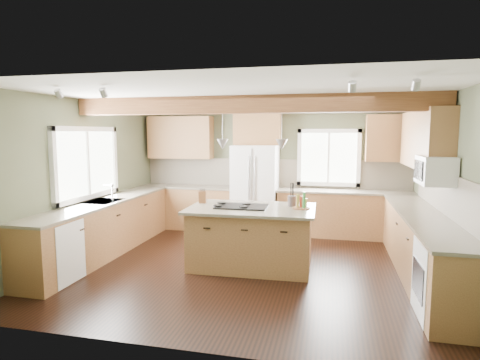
# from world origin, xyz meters

# --- Properties ---
(floor) EXTENTS (5.60, 5.60, 0.00)m
(floor) POSITION_xyz_m (0.00, 0.00, 0.00)
(floor) COLOR black
(floor) RESTS_ON ground
(ceiling) EXTENTS (5.60, 5.60, 0.00)m
(ceiling) POSITION_xyz_m (0.00, 0.00, 2.60)
(ceiling) COLOR silver
(ceiling) RESTS_ON wall_back
(wall_back) EXTENTS (5.60, 0.00, 5.60)m
(wall_back) POSITION_xyz_m (0.00, 2.50, 1.30)
(wall_back) COLOR #4A4F38
(wall_back) RESTS_ON ground
(wall_left) EXTENTS (0.00, 5.00, 5.00)m
(wall_left) POSITION_xyz_m (-2.80, 0.00, 1.30)
(wall_left) COLOR #4A4F38
(wall_left) RESTS_ON ground
(wall_right) EXTENTS (0.00, 5.00, 5.00)m
(wall_right) POSITION_xyz_m (2.80, 0.00, 1.30)
(wall_right) COLOR #4A4F38
(wall_right) RESTS_ON ground
(ceiling_beam) EXTENTS (5.55, 0.26, 0.26)m
(ceiling_beam) POSITION_xyz_m (0.00, 0.04, 2.47)
(ceiling_beam) COLOR #552B18
(ceiling_beam) RESTS_ON ceiling
(soffit_trim) EXTENTS (5.55, 0.20, 0.10)m
(soffit_trim) POSITION_xyz_m (0.00, 2.40, 2.54)
(soffit_trim) COLOR #552B18
(soffit_trim) RESTS_ON ceiling
(backsplash_back) EXTENTS (5.58, 0.03, 0.58)m
(backsplash_back) POSITION_xyz_m (0.00, 2.48, 1.21)
(backsplash_back) COLOR brown
(backsplash_back) RESTS_ON wall_back
(backsplash_right) EXTENTS (0.03, 3.70, 0.58)m
(backsplash_right) POSITION_xyz_m (2.78, 0.05, 1.21)
(backsplash_right) COLOR brown
(backsplash_right) RESTS_ON wall_right
(base_cab_back_left) EXTENTS (2.02, 0.60, 0.88)m
(base_cab_back_left) POSITION_xyz_m (-1.79, 2.20, 0.44)
(base_cab_back_left) COLOR brown
(base_cab_back_left) RESTS_ON floor
(counter_back_left) EXTENTS (2.06, 0.64, 0.04)m
(counter_back_left) POSITION_xyz_m (-1.79, 2.20, 0.90)
(counter_back_left) COLOR brown
(counter_back_left) RESTS_ON base_cab_back_left
(base_cab_back_right) EXTENTS (2.62, 0.60, 0.88)m
(base_cab_back_right) POSITION_xyz_m (1.49, 2.20, 0.44)
(base_cab_back_right) COLOR brown
(base_cab_back_right) RESTS_ON floor
(counter_back_right) EXTENTS (2.66, 0.64, 0.04)m
(counter_back_right) POSITION_xyz_m (1.49, 2.20, 0.90)
(counter_back_right) COLOR brown
(counter_back_right) RESTS_ON base_cab_back_right
(base_cab_left) EXTENTS (0.60, 3.70, 0.88)m
(base_cab_left) POSITION_xyz_m (-2.50, 0.05, 0.44)
(base_cab_left) COLOR brown
(base_cab_left) RESTS_ON floor
(counter_left) EXTENTS (0.64, 3.74, 0.04)m
(counter_left) POSITION_xyz_m (-2.50, 0.05, 0.90)
(counter_left) COLOR brown
(counter_left) RESTS_ON base_cab_left
(base_cab_right) EXTENTS (0.60, 3.70, 0.88)m
(base_cab_right) POSITION_xyz_m (2.50, 0.05, 0.44)
(base_cab_right) COLOR brown
(base_cab_right) RESTS_ON floor
(counter_right) EXTENTS (0.64, 3.74, 0.04)m
(counter_right) POSITION_xyz_m (2.50, 0.05, 0.90)
(counter_right) COLOR brown
(counter_right) RESTS_ON base_cab_right
(upper_cab_back_left) EXTENTS (1.40, 0.35, 0.90)m
(upper_cab_back_left) POSITION_xyz_m (-1.99, 2.33, 1.95)
(upper_cab_back_left) COLOR brown
(upper_cab_back_left) RESTS_ON wall_back
(upper_cab_over_fridge) EXTENTS (0.96, 0.35, 0.70)m
(upper_cab_over_fridge) POSITION_xyz_m (-0.30, 2.33, 2.15)
(upper_cab_over_fridge) COLOR brown
(upper_cab_over_fridge) RESTS_ON wall_back
(upper_cab_right) EXTENTS (0.35, 2.20, 0.90)m
(upper_cab_right) POSITION_xyz_m (2.62, 0.90, 1.95)
(upper_cab_right) COLOR brown
(upper_cab_right) RESTS_ON wall_right
(upper_cab_back_corner) EXTENTS (0.90, 0.35, 0.90)m
(upper_cab_back_corner) POSITION_xyz_m (2.30, 2.33, 1.95)
(upper_cab_back_corner) COLOR brown
(upper_cab_back_corner) RESTS_ON wall_back
(window_left) EXTENTS (0.04, 1.60, 1.05)m
(window_left) POSITION_xyz_m (-2.78, 0.05, 1.55)
(window_left) COLOR white
(window_left) RESTS_ON wall_left
(window_back) EXTENTS (1.10, 0.04, 1.00)m
(window_back) POSITION_xyz_m (1.15, 2.48, 1.55)
(window_back) COLOR white
(window_back) RESTS_ON wall_back
(sink) EXTENTS (0.50, 0.65, 0.03)m
(sink) POSITION_xyz_m (-2.50, 0.05, 0.91)
(sink) COLOR #262628
(sink) RESTS_ON counter_left
(faucet) EXTENTS (0.02, 0.02, 0.28)m
(faucet) POSITION_xyz_m (-2.32, 0.05, 1.05)
(faucet) COLOR #B2B2B7
(faucet) RESTS_ON sink
(dishwasher) EXTENTS (0.60, 0.60, 0.84)m
(dishwasher) POSITION_xyz_m (-2.49, -1.25, 0.43)
(dishwasher) COLOR white
(dishwasher) RESTS_ON floor
(oven) EXTENTS (0.60, 0.72, 0.84)m
(oven) POSITION_xyz_m (2.49, -1.25, 0.43)
(oven) COLOR white
(oven) RESTS_ON floor
(microwave) EXTENTS (0.40, 0.70, 0.38)m
(microwave) POSITION_xyz_m (2.58, -0.05, 1.55)
(microwave) COLOR white
(microwave) RESTS_ON wall_right
(pendant_left) EXTENTS (0.18, 0.18, 0.16)m
(pendant_left) POSITION_xyz_m (-0.41, 0.02, 1.88)
(pendant_left) COLOR #B2B2B7
(pendant_left) RESTS_ON ceiling
(pendant_right) EXTENTS (0.18, 0.18, 0.16)m
(pendant_right) POSITION_xyz_m (0.49, 0.05, 1.88)
(pendant_right) COLOR #B2B2B7
(pendant_right) RESTS_ON ceiling
(refrigerator) EXTENTS (0.90, 0.74, 1.80)m
(refrigerator) POSITION_xyz_m (-0.30, 2.12, 0.90)
(refrigerator) COLOR white
(refrigerator) RESTS_ON floor
(island) EXTENTS (1.82, 1.14, 0.88)m
(island) POSITION_xyz_m (0.04, 0.04, 0.44)
(island) COLOR brown
(island) RESTS_ON floor
(island_top) EXTENTS (1.95, 1.27, 0.04)m
(island_top) POSITION_xyz_m (0.04, 0.04, 0.90)
(island_top) COLOR brown
(island_top) RESTS_ON island
(cooktop) EXTENTS (0.79, 0.54, 0.02)m
(cooktop) POSITION_xyz_m (-0.11, 0.03, 0.93)
(cooktop) COLOR black
(cooktop) RESTS_ON island_top
(knife_block) EXTENTS (0.13, 0.11, 0.19)m
(knife_block) POSITION_xyz_m (-0.81, 0.23, 1.02)
(knife_block) COLOR brown
(knife_block) RESTS_ON island_top
(utensil_crock) EXTENTS (0.16, 0.16, 0.17)m
(utensil_crock) POSITION_xyz_m (0.63, 0.25, 1.00)
(utensil_crock) COLOR #433C35
(utensil_crock) RESTS_ON island_top
(bottle_tray) EXTENTS (0.27, 0.27, 0.24)m
(bottle_tray) POSITION_xyz_m (0.78, 0.11, 1.04)
(bottle_tray) COLOR brown
(bottle_tray) RESTS_ON island_top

